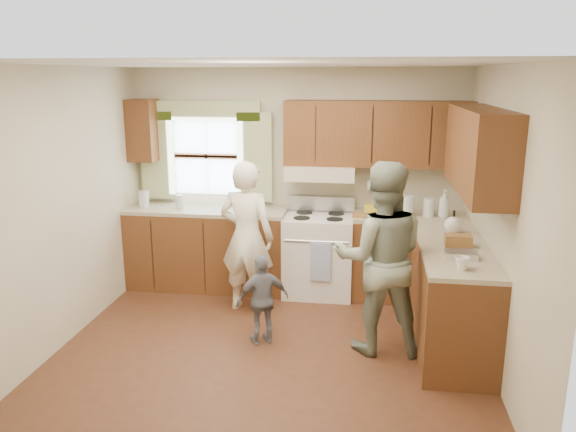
% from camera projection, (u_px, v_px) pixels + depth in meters
% --- Properties ---
extents(room, '(3.80, 3.80, 3.80)m').
position_uv_depth(room, '(270.00, 216.00, 4.79)').
color(room, '#4A2617').
rests_on(room, ground).
extents(kitchen_fixtures, '(3.80, 2.25, 2.15)m').
position_uv_depth(kitchen_fixtures, '(346.00, 231.00, 5.84)').
color(kitchen_fixtures, '#42220E').
rests_on(kitchen_fixtures, ground).
extents(stove, '(0.76, 0.67, 1.07)m').
position_uv_depth(stove, '(319.00, 253.00, 6.31)').
color(stove, silver).
rests_on(stove, ground).
extents(woman_left, '(0.64, 0.48, 1.59)m').
position_uv_depth(woman_left, '(247.00, 237.00, 5.77)').
color(woman_left, white).
rests_on(woman_left, ground).
extents(woman_right, '(0.89, 0.72, 1.72)m').
position_uv_depth(woman_right, '(380.00, 258.00, 4.91)').
color(woman_right, '#233B2B').
rests_on(woman_right, ground).
extents(child, '(0.53, 0.42, 0.85)m').
position_uv_depth(child, '(263.00, 300.00, 5.12)').
color(child, slate).
rests_on(child, ground).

